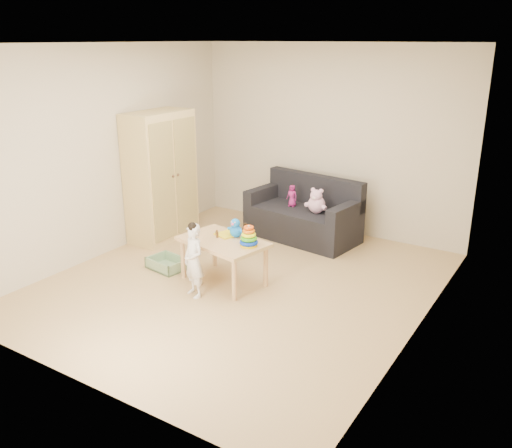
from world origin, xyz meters
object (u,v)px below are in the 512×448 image
Objects in this scene: wardrobe at (161,177)px; toddler at (194,262)px; play_table at (224,261)px; sofa at (302,223)px.

wardrobe reaches higher than toddler.
play_table is 0.48m from toddler.
toddler reaches higher than play_table.
toddler is (-0.15, -2.21, 0.18)m from sofa.
sofa is 1.76m from play_table.
sofa is 2.22m from toddler.
wardrobe is 1.15× the size of sofa.
wardrobe is 1.84m from play_table.
wardrobe is 1.80× the size of play_table.
wardrobe reaches higher than sofa.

